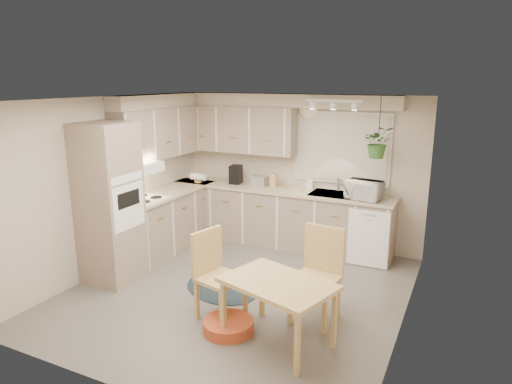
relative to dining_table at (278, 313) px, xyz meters
The scene contains 35 objects.
floor 1.28m from the dining_table, 137.16° to the left, with size 4.20×4.20×0.00m, color #68635B.
ceiling 2.41m from the dining_table, 137.16° to the left, with size 4.20×4.20×0.00m, color silver.
wall_back 3.20m from the dining_table, 107.16° to the left, with size 4.00×0.04×2.40m, color beige.
wall_front 1.77m from the dining_table, 125.87° to the right, with size 4.00×0.04×2.40m, color beige.
wall_left 3.15m from the dining_table, 163.84° to the left, with size 0.04×4.20×2.40m, color beige.
wall_right 1.63m from the dining_table, 37.68° to the left, with size 0.04×4.20×2.40m, color beige.
base_cab_left 3.13m from the dining_table, 146.64° to the left, with size 0.60×1.85×0.90m, color gray.
base_cab_back 2.87m from the dining_table, 112.76° to the left, with size 3.60×0.60×0.90m, color gray.
counter_left 3.17m from the dining_table, 146.54° to the left, with size 0.64×1.89×0.04m, color #C8B892.
counter_back 2.92m from the dining_table, 112.84° to the left, with size 3.64×0.64×0.04m, color #C8B892.
oven_stack 2.72m from the dining_table, 169.74° to the left, with size 0.65×0.65×2.10m, color gray.
wall_oven_face 2.42m from the dining_table, 168.33° to the left, with size 0.02×0.56×0.58m, color white.
upper_cab_left 3.62m from the dining_table, 146.02° to the left, with size 0.35×2.00×0.75m, color gray.
upper_cab_back 3.68m from the dining_table, 124.59° to the left, with size 2.00×0.35×0.75m, color gray.
soffit_left 3.85m from the dining_table, 146.26° to the left, with size 0.30×2.00×0.20m, color beige.
soffit_back 3.59m from the dining_table, 111.66° to the left, with size 3.60×0.30×0.20m, color beige.
cooktop 2.89m from the dining_table, 156.18° to the left, with size 0.52×0.58×0.02m, color white.
range_hood 3.04m from the dining_table, 156.35° to the left, with size 0.40×0.60×0.14m, color white.
window_blinds 3.18m from the dining_table, 94.10° to the left, with size 1.40×0.02×1.00m, color silver.
window_frame 3.19m from the dining_table, 94.09° to the left, with size 1.50×0.02×1.10m, color beige.
sink 2.71m from the dining_table, 94.52° to the left, with size 0.70×0.48×0.10m, color #989A9F.
dishwasher_front 2.37m from the dining_table, 80.48° to the left, with size 0.58×0.01×0.83m, color white.
track_light_bar 3.12m from the dining_table, 94.99° to the left, with size 0.80×0.04×0.04m, color white.
wall_clock 3.53m from the dining_table, 104.60° to the left, with size 0.30×0.30×0.03m, color #E8BB52.
dining_table is the anchor object (origin of this frame).
chair_left 0.81m from the dining_table, 165.56° to the left, with size 0.47×0.47×1.00m, color tan.
chair_back 0.65m from the dining_table, 71.52° to the left, with size 0.49×0.49×1.05m, color tan.
braided_rug 1.44m from the dining_table, 143.69° to the left, with size 1.07×0.80×0.01m, color black.
pet_bed 0.62m from the dining_table, behind, with size 0.54×0.54×0.13m, color #BC5025.
microwave 2.67m from the dining_table, 84.31° to the left, with size 0.49×0.27×0.33m, color white.
soap_bottle 2.94m from the dining_table, 102.94° to the left, with size 0.10×0.21×0.10m, color white.
hanging_plant 2.92m from the dining_table, 80.82° to the left, with size 0.40×0.45×0.35m, color #2E5D25.
coffee_maker 3.33m from the dining_table, 125.49° to the left, with size 0.17×0.21×0.30m, color black.
toaster 3.11m from the dining_table, 118.78° to the left, with size 0.26×0.15×0.16m, color #989A9F.
knife_block 3.04m from the dining_table, 114.41° to the left, with size 0.10×0.10×0.22m, color tan.
Camera 1 is at (2.52, -4.69, 2.63)m, focal length 32.00 mm.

